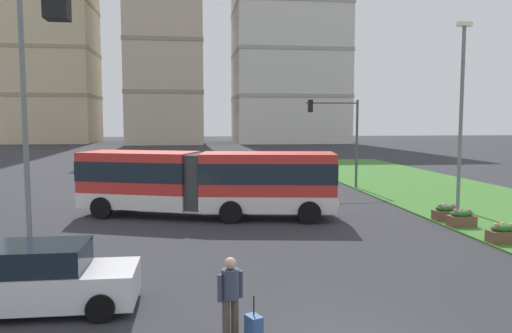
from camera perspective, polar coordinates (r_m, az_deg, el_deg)
The scene contains 13 objects.
articulated_bus at distance 23.16m, azimuth -5.63°, elevation -1.72°, with size 12.01×5.37×3.00m.
car_white_van at distance 13.05m, azimuth -23.46°, elevation -11.70°, with size 4.41×2.04×1.58m.
pedestrian_crossing at distance 10.38m, azimuth -2.93°, elevation -14.23°, with size 0.54×0.36×1.74m.
rolling_suitcase at distance 10.49m, azimuth -0.25°, elevation -18.06°, with size 0.37×0.43×0.97m.
flower_planter_2 at distance 20.18m, azimuth 26.39°, elevation -6.82°, with size 1.10×0.56×0.74m.
flower_planter_3 at distance 22.52m, azimuth 22.40°, elevation -5.45°, with size 1.10×0.56×0.74m.
flower_planter_4 at distance 23.63m, azimuth 20.85°, elevation -4.91°, with size 1.10×0.56×0.74m.
traffic_light_far_right at distance 32.84m, azimuth 9.57°, elevation 4.36°, with size 3.50×0.28×5.78m.
streetlight_left at distance 18.55m, azimuth -25.00°, elevation 7.97°, with size 0.70×0.28×10.09m.
streetlight_median at distance 26.30m, azimuth 22.37°, elevation 6.09°, with size 0.70×0.28×9.14m.
apartment_tower_west at distance 111.00m, azimuth -22.29°, elevation 16.42°, with size 15.93×16.50×53.20m.
apartment_tower_westcentre at distance 99.32m, azimuth -10.43°, elevation 16.01°, with size 14.27×14.34×46.10m.
apartment_tower_centre at distance 103.91m, azimuth 3.71°, elevation 14.89°, with size 21.79×18.42×43.56m.
Camera 1 is at (-2.97, -9.41, 4.47)m, focal length 35.07 mm.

